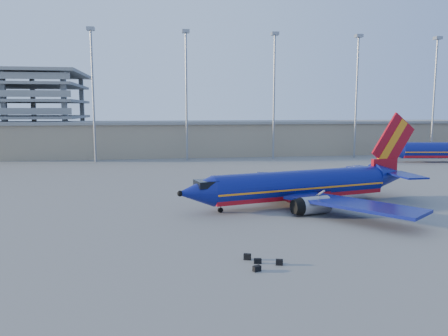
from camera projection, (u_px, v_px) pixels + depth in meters
The scene contains 5 objects.
ground at pixel (253, 202), 54.22m from camera, with size 220.00×220.00×0.00m, color slate.
terminal_building at pixel (242, 137), 111.97m from camera, with size 122.00×16.00×8.50m.
light_mast_row at pixel (231, 82), 97.69m from camera, with size 101.60×1.60×28.65m.
aircraft_main at pixel (305, 185), 52.59m from camera, with size 32.13×30.54×11.05m.
luggage_pile at pixel (260, 262), 32.35m from camera, with size 2.73×2.95×0.47m.
Camera 1 is at (-11.72, -51.99, 11.45)m, focal length 35.00 mm.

